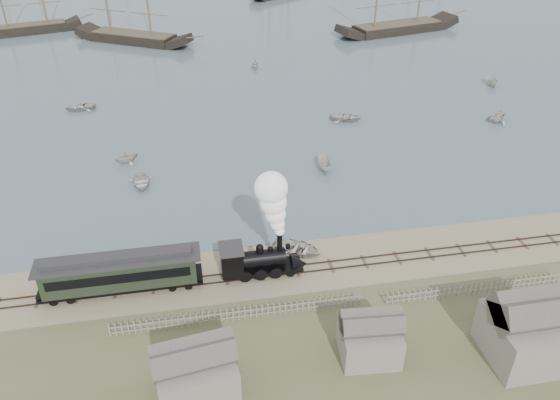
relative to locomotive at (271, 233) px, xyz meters
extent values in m
plane|color=gray|center=(3.21, 2.00, -4.21)|extent=(600.00, 600.00, 0.00)
cube|color=#3E2A21|center=(3.21, -0.50, -4.11)|extent=(120.00, 0.08, 0.12)
cube|color=#3E2A21|center=(3.21, 0.50, -4.11)|extent=(120.00, 0.08, 0.12)
cube|color=#3C3126|center=(3.21, 0.00, -4.18)|extent=(120.00, 1.80, 0.06)
cube|color=black|center=(-0.74, 0.00, -3.51)|extent=(6.62, 1.95, 0.24)
cylinder|color=black|center=(-1.13, 0.00, -2.54)|extent=(4.09, 1.46, 1.46)
cube|color=black|center=(-3.27, 0.00, -2.34)|extent=(1.75, 2.14, 2.24)
cube|color=#2C2C2E|center=(-3.27, 0.00, -1.17)|extent=(1.95, 2.34, 0.12)
cylinder|color=black|center=(0.72, 0.00, -1.22)|extent=(0.43, 0.43, 1.56)
sphere|color=black|center=(-0.94, 0.00, -1.40)|extent=(0.62, 0.62, 0.62)
cone|color=black|center=(2.37, 0.00, -3.61)|extent=(1.36, 1.95, 1.95)
cube|color=black|center=(1.40, 0.00, -1.56)|extent=(0.34, 0.34, 0.34)
cube|color=black|center=(-12.14, 0.00, -3.54)|extent=(12.80, 2.10, 0.32)
cube|color=black|center=(-12.14, 0.00, -2.26)|extent=(11.88, 2.29, 2.29)
cube|color=black|center=(-12.14, -1.16, -2.03)|extent=(10.97, 0.06, 0.82)
cube|color=black|center=(-12.14, 1.16, -2.03)|extent=(10.97, 0.06, 0.82)
cube|color=#2C2C2E|center=(-12.14, 0.00, -1.08)|extent=(12.80, 2.47, 0.16)
cube|color=#2C2C2E|center=(-12.14, 0.00, -0.80)|extent=(11.43, 1.10, 0.41)
imported|color=beige|center=(2.81, 2.37, -3.76)|extent=(4.98, 5.33, 0.90)
imported|color=beige|center=(-11.22, 16.74, -3.76)|extent=(4.01, 3.07, 0.77)
imported|color=beige|center=(-12.99, 22.36, -3.41)|extent=(3.30, 3.51, 1.47)
imported|color=beige|center=(8.79, 16.65, -3.50)|extent=(3.43, 1.49, 1.29)
imported|color=beige|center=(15.04, 29.19, -3.72)|extent=(4.03, 4.81, 0.85)
imported|color=beige|center=(34.61, 25.09, -3.28)|extent=(3.95, 4.17, 1.73)
imported|color=beige|center=(40.70, 37.80, -3.54)|extent=(3.27, 1.64, 1.21)
imported|color=beige|center=(-20.18, 39.38, -3.72)|extent=(3.21, 4.32, 0.86)
imported|color=beige|center=(6.15, 52.29, -3.46)|extent=(3.05, 2.78, 1.38)
camera|label=1|loc=(-5.73, -35.20, 25.55)|focal=35.00mm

